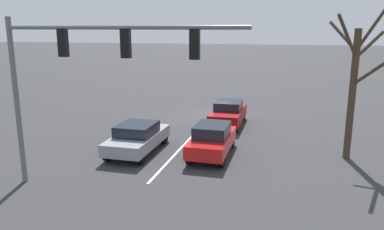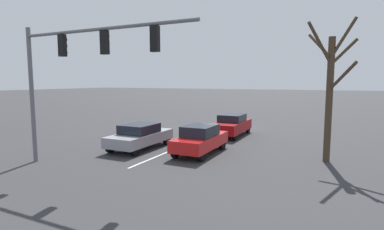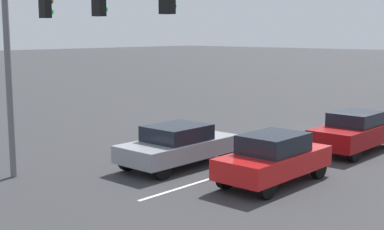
{
  "view_description": "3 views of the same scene",
  "coord_description": "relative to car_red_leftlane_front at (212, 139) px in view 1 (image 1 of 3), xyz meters",
  "views": [
    {
      "loc": [
        -5.18,
        25.06,
        5.99
      ],
      "look_at": [
        -0.59,
        7.56,
        1.79
      ],
      "focal_mm": 35.0,
      "sensor_mm": 36.0,
      "label": 1
    },
    {
      "loc": [
        -8.32,
        22.75,
        3.92
      ],
      "look_at": [
        -0.86,
        7.38,
        1.98
      ],
      "focal_mm": 28.0,
      "sensor_mm": 36.0,
      "label": 2
    },
    {
      "loc": [
        -10.62,
        21.7,
        4.59
      ],
      "look_at": [
        1.23,
        8.66,
        1.87
      ],
      "focal_mm": 50.0,
      "sensor_mm": 36.0,
      "label": 3
    }
  ],
  "objects": [
    {
      "name": "traffic_signal_gantry",
      "position": [
        3.74,
        4.97,
        3.97
      ],
      "size": [
        8.92,
        0.37,
        6.41
      ],
      "color": "slate",
      "rests_on": "ground_plane"
    },
    {
      "name": "ground_plane",
      "position": [
        1.76,
        -8.22,
        -0.81
      ],
      "size": [
        240.0,
        240.0,
        0.0
      ],
      "primitive_type": "plane",
      "color": "#333335"
    },
    {
      "name": "lane_stripe_left_divider",
      "position": [
        1.76,
        -5.12,
        -0.8
      ],
      "size": [
        0.12,
        18.2,
        0.01
      ],
      "primitive_type": "cube",
      "color": "silver",
      "rests_on": "ground_plane"
    },
    {
      "name": "car_maroon_leftlane_second",
      "position": [
        0.18,
        -5.89,
        -0.01
      ],
      "size": [
        1.8,
        4.37,
        1.55
      ],
      "color": "maroon",
      "rests_on": "ground_plane"
    },
    {
      "name": "car_gray_midlane_front",
      "position": [
        3.67,
        0.41,
        -0.05
      ],
      "size": [
        1.92,
        4.38,
        1.45
      ],
      "color": "gray",
      "rests_on": "ground_plane"
    },
    {
      "name": "car_red_leftlane_front",
      "position": [
        0.0,
        0.0,
        0.0
      ],
      "size": [
        1.73,
        4.1,
        1.55
      ],
      "color": "red",
      "rests_on": "ground_plane"
    },
    {
      "name": "bare_tree_near",
      "position": [
        -6.24,
        -1.19,
        2.78
      ],
      "size": [
        2.29,
        2.66,
        6.81
      ],
      "color": "#423323",
      "rests_on": "ground_plane"
    }
  ]
}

